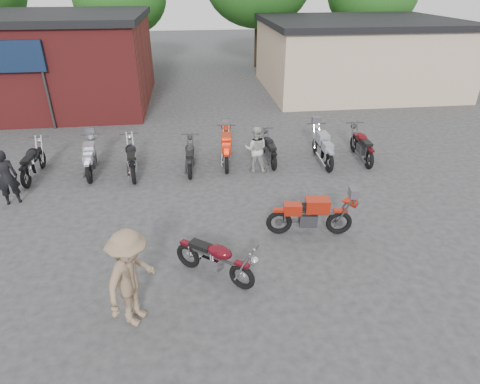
{
  "coord_description": "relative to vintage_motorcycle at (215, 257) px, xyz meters",
  "views": [
    {
      "loc": [
        -0.86,
        -7.38,
        5.76
      ],
      "look_at": [
        0.26,
        1.57,
        0.9
      ],
      "focal_mm": 30.0,
      "sensor_mm": 36.0,
      "label": 1
    }
  ],
  "objects": [
    {
      "name": "person_tan",
      "position": [
        -1.56,
        -1.01,
        0.44
      ],
      "size": [
        1.26,
        1.48,
        1.99
      ],
      "primitive_type": "imported",
      "rotation": [
        0.0,
        0.0,
        1.08
      ],
      "color": "#876C53",
      "rests_on": "ground"
    },
    {
      "name": "vintage_motorcycle",
      "position": [
        0.0,
        0.0,
        0.0
      ],
      "size": [
        1.9,
        1.67,
        1.11
      ],
      "primitive_type": null,
      "rotation": [
        0.0,
        0.0,
        -0.66
      ],
      "color": "#4D0912",
      "rests_on": "ground"
    },
    {
      "name": "row_bike_7",
      "position": [
        5.56,
        5.75,
        0.04
      ],
      "size": [
        0.75,
        2.07,
        1.19
      ],
      "primitive_type": null,
      "rotation": [
        0.0,
        0.0,
        1.53
      ],
      "color": "#4A090E",
      "rests_on": "ground"
    },
    {
      "name": "tree_3",
      "position": [
        12.54,
        22.6,
        3.25
      ],
      "size": [
        6.08,
        6.08,
        7.6
      ],
      "primitive_type": null,
      "color": "#175115",
      "rests_on": "ground"
    },
    {
      "name": "sportbike",
      "position": [
        2.49,
        1.4,
        0.05
      ],
      "size": [
        2.14,
        0.94,
        1.2
      ],
      "primitive_type": null,
      "rotation": [
        0.0,
        0.0,
        -0.13
      ],
      "color": "#AB200E",
      "rests_on": "ground"
    },
    {
      "name": "row_bike_1",
      "position": [
        -3.68,
        5.76,
        0.03
      ],
      "size": [
        0.85,
        2.06,
        1.16
      ],
      "primitive_type": null,
      "rotation": [
        0.0,
        0.0,
        1.67
      ],
      "color": "#9395A1",
      "rests_on": "ground"
    },
    {
      "name": "row_bike_6",
      "position": [
        4.12,
        5.68,
        0.06
      ],
      "size": [
        0.72,
        2.13,
        1.23
      ],
      "primitive_type": null,
      "rotation": [
        0.0,
        0.0,
        1.56
      ],
      "color": "#9294A0",
      "rests_on": "ground"
    },
    {
      "name": "row_bike_4",
      "position": [
        0.8,
        5.99,
        0.05
      ],
      "size": [
        0.86,
        2.12,
        1.2
      ],
      "primitive_type": null,
      "rotation": [
        0.0,
        0.0,
        1.49
      ],
      "color": "red",
      "rests_on": "ground"
    },
    {
      "name": "row_bike_5",
      "position": [
        2.31,
        5.94,
        -0.02
      ],
      "size": [
        0.64,
        1.85,
        1.07
      ],
      "primitive_type": null,
      "rotation": [
        0.0,
        0.0,
        1.59
      ],
      "color": "black",
      "rests_on": "ground"
    },
    {
      "name": "tree_1",
      "position": [
        -4.46,
        22.6,
        3.15
      ],
      "size": [
        5.92,
        5.92,
        7.4
      ],
      "primitive_type": null,
      "color": "#175115",
      "rests_on": "ground"
    },
    {
      "name": "person_light",
      "position": [
        1.71,
        5.26,
        0.22
      ],
      "size": [
        0.87,
        0.74,
        1.55
      ],
      "primitive_type": "imported",
      "rotation": [
        0.0,
        0.0,
        2.91
      ],
      "color": "#AFB0AC",
      "rests_on": "ground"
    },
    {
      "name": "stucco_building",
      "position": [
        9.04,
        15.6,
        1.2
      ],
      "size": [
        10.0,
        8.0,
        3.5
      ],
      "primitive_type": "cube",
      "color": "#C5A58D",
      "rests_on": "ground"
    },
    {
      "name": "brick_building",
      "position": [
        -8.46,
        14.6,
        1.45
      ],
      "size": [
        12.0,
        8.0,
        4.0
      ],
      "primitive_type": "cube",
      "color": "maroon",
      "rests_on": "ground"
    },
    {
      "name": "row_bike_0",
      "position": [
        -5.46,
        5.69,
        0.03
      ],
      "size": [
        0.68,
        2.02,
        1.17
      ],
      "primitive_type": null,
      "rotation": [
        0.0,
        0.0,
        1.56
      ],
      "color": "black",
      "rests_on": "ground"
    },
    {
      "name": "row_bike_3",
      "position": [
        -0.45,
        5.61,
        -0.01
      ],
      "size": [
        0.69,
        1.89,
        1.08
      ],
      "primitive_type": null,
      "rotation": [
        0.0,
        0.0,
        1.53
      ],
      "color": "black",
      "rests_on": "ground"
    },
    {
      "name": "ground",
      "position": [
        0.54,
        0.6,
        -0.55
      ],
      "size": [
        90.0,
        90.0,
        0.0
      ],
      "primitive_type": "plane",
      "color": "#2F2F31"
    },
    {
      "name": "helmet",
      "position": [
        0.08,
        0.81,
        -0.42
      ],
      "size": [
        0.38,
        0.38,
        0.26
      ],
      "primitive_type": "ellipsoid",
      "rotation": [
        0.0,
        0.0,
        0.41
      ],
      "color": "#AD1212",
      "rests_on": "ground"
    },
    {
      "name": "row_bike_2",
      "position": [
        -2.34,
        5.58,
        0.04
      ],
      "size": [
        0.95,
        2.13,
        1.19
      ],
      "primitive_type": null,
      "rotation": [
        0.0,
        0.0,
        1.71
      ],
      "color": "black",
      "rests_on": "ground"
    },
    {
      "name": "person_dark",
      "position": [
        -5.56,
        3.98,
        0.27
      ],
      "size": [
        0.7,
        0.58,
        1.64
      ],
      "primitive_type": "imported",
      "rotation": [
        0.0,
        0.0,
        3.5
      ],
      "color": "black",
      "rests_on": "ground"
    }
  ]
}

